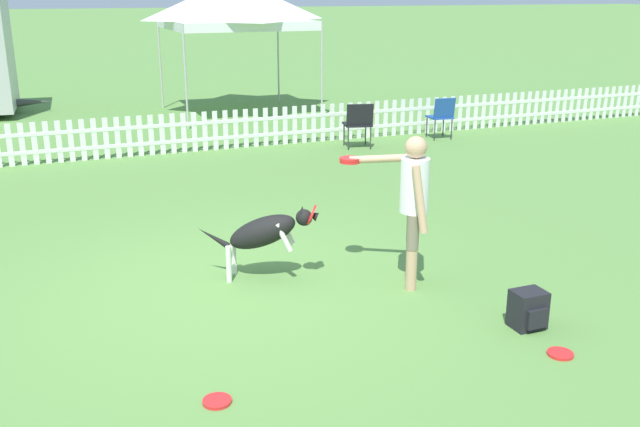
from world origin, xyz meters
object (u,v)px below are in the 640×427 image
object	(u,v)px
frisbee_near_dog	(217,401)
canopy_tent_main	(235,4)
folding_chair_center	(358,121)
handler_person	(411,195)
leaping_dog	(265,232)
frisbee_near_handler	(560,354)
folding_chair_blue_left	(442,114)
backpack_on_grass	(528,310)

from	to	relation	value
frisbee_near_dog	canopy_tent_main	world-z (taller)	canopy_tent_main
folding_chair_center	handler_person	bearing A→B (deg)	82.38
leaping_dog	canopy_tent_main	world-z (taller)	canopy_tent_main
leaping_dog	frisbee_near_dog	bearing A→B (deg)	1.66
frisbee_near_handler	handler_person	bearing A→B (deg)	104.95
handler_person	frisbee_near_handler	world-z (taller)	handler_person
frisbee_near_handler	folding_chair_blue_left	world-z (taller)	folding_chair_blue_left
handler_person	leaping_dog	xyz separation A→B (m)	(-1.29, 0.68, -0.43)
frisbee_near_handler	frisbee_near_dog	distance (m)	2.80
frisbee_near_dog	folding_chair_blue_left	world-z (taller)	folding_chair_blue_left
folding_chair_blue_left	frisbee_near_dog	bearing A→B (deg)	54.66
backpack_on_grass	canopy_tent_main	bearing A→B (deg)	86.64
canopy_tent_main	folding_chair_center	bearing A→B (deg)	-77.67
handler_person	canopy_tent_main	world-z (taller)	canopy_tent_main
handler_person	folding_chair_center	xyz separation A→B (m)	(2.26, 6.12, -0.43)
frisbee_near_handler	backpack_on_grass	world-z (taller)	backpack_on_grass
handler_person	canopy_tent_main	distance (m)	10.98
leaping_dog	frisbee_near_dog	size ratio (longest dim) A/B	5.44
folding_chair_blue_left	canopy_tent_main	world-z (taller)	canopy_tent_main
handler_person	frisbee_near_dog	size ratio (longest dim) A/B	7.19
frisbee_near_handler	canopy_tent_main	size ratio (longest dim) A/B	0.07
handler_person	leaping_dog	bearing A→B (deg)	90.25
backpack_on_grass	folding_chair_center	bearing A→B (deg)	76.75
leaping_dog	frisbee_near_handler	distance (m)	3.03
folding_chair_center	canopy_tent_main	bearing A→B (deg)	-65.02
frisbee_near_dog	canopy_tent_main	distance (m)	12.95
folding_chair_blue_left	canopy_tent_main	xyz separation A→B (m)	(-2.92, 4.50, 2.05)
frisbee_near_handler	backpack_on_grass	distance (m)	0.55
leaping_dog	canopy_tent_main	size ratio (longest dim) A/B	0.37
folding_chair_blue_left	folding_chair_center	size ratio (longest dim) A/B	0.97
backpack_on_grass	folding_chair_blue_left	distance (m)	8.36
frisbee_near_handler	backpack_on_grass	size ratio (longest dim) A/B	0.62
folding_chair_center	canopy_tent_main	distance (m)	5.20
frisbee_near_handler	canopy_tent_main	xyz separation A→B (m)	(0.77, 12.54, 2.54)
frisbee_near_dog	folding_chair_center	world-z (taller)	folding_chair_center
backpack_on_grass	canopy_tent_main	xyz separation A→B (m)	(0.71, 12.02, 2.38)
leaping_dog	canopy_tent_main	bearing A→B (deg)	-166.02
leaping_dog	folding_chair_center	bearing A→B (deg)	174.89
frisbee_near_handler	leaping_dog	bearing A→B (deg)	125.90
backpack_on_grass	folding_chair_blue_left	size ratio (longest dim) A/B	0.41
leaping_dog	folding_chair_blue_left	xyz separation A→B (m)	(5.45, 5.62, -0.01)
leaping_dog	folding_chair_blue_left	size ratio (longest dim) A/B	1.38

